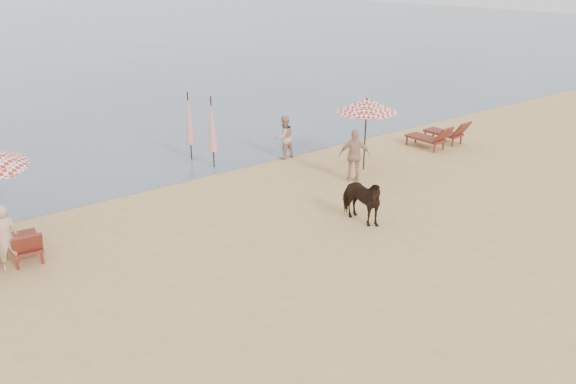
{
  "coord_description": "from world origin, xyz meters",
  "views": [
    {
      "loc": [
        -8.43,
        -6.18,
        6.75
      ],
      "look_at": [
        0.0,
        5.0,
        1.1
      ],
      "focal_mm": 35.0,
      "sensor_mm": 36.0,
      "label": 1
    }
  ],
  "objects_px": {
    "lounger_cluster_right": "(440,135)",
    "umbrella_closed_right": "(212,125)",
    "beachgoer_right_a": "(284,137)",
    "cow": "(360,200)",
    "umbrella_closed_left": "(189,119)",
    "beachgoer_left": "(5,238)",
    "beachgoer_right_b": "(355,156)",
    "umbrella_open_right": "(367,105)"
  },
  "relations": [
    {
      "from": "beachgoer_right_a",
      "to": "umbrella_closed_left",
      "type": "bearing_deg",
      "value": -31.53
    },
    {
      "from": "cow",
      "to": "beachgoer_right_b",
      "type": "height_order",
      "value": "beachgoer_right_b"
    },
    {
      "from": "cow",
      "to": "umbrella_open_right",
      "type": "bearing_deg",
      "value": 41.88
    },
    {
      "from": "cow",
      "to": "lounger_cluster_right",
      "type": "bearing_deg",
      "value": 21.29
    },
    {
      "from": "beachgoer_right_b",
      "to": "beachgoer_right_a",
      "type": "bearing_deg",
      "value": -41.78
    },
    {
      "from": "beachgoer_right_b",
      "to": "beachgoer_left",
      "type": "bearing_deg",
      "value": 38.21
    },
    {
      "from": "umbrella_open_right",
      "to": "beachgoer_right_a",
      "type": "relative_size",
      "value": 1.58
    },
    {
      "from": "beachgoer_right_b",
      "to": "umbrella_open_right",
      "type": "bearing_deg",
      "value": -108.38
    },
    {
      "from": "umbrella_open_right",
      "to": "beachgoer_right_b",
      "type": "relative_size",
      "value": 1.44
    },
    {
      "from": "umbrella_closed_left",
      "to": "cow",
      "type": "xyz_separation_m",
      "value": [
        1.19,
        -7.77,
        -0.89
      ]
    },
    {
      "from": "umbrella_closed_left",
      "to": "umbrella_closed_right",
      "type": "relative_size",
      "value": 0.99
    },
    {
      "from": "cow",
      "to": "beachgoer_right_b",
      "type": "relative_size",
      "value": 0.91
    },
    {
      "from": "lounger_cluster_right",
      "to": "beachgoer_left",
      "type": "xyz_separation_m",
      "value": [
        -16.16,
        -0.32,
        0.38
      ]
    },
    {
      "from": "umbrella_closed_right",
      "to": "beachgoer_right_a",
      "type": "relative_size",
      "value": 1.59
    },
    {
      "from": "umbrella_closed_right",
      "to": "beachgoer_right_b",
      "type": "height_order",
      "value": "umbrella_closed_right"
    },
    {
      "from": "umbrella_closed_right",
      "to": "beachgoer_left",
      "type": "relative_size",
      "value": 1.52
    },
    {
      "from": "umbrella_open_right",
      "to": "beachgoer_left",
      "type": "height_order",
      "value": "umbrella_open_right"
    },
    {
      "from": "lounger_cluster_right",
      "to": "umbrella_closed_right",
      "type": "xyz_separation_m",
      "value": [
        -8.58,
        3.17,
        1.12
      ]
    },
    {
      "from": "umbrella_closed_left",
      "to": "cow",
      "type": "relative_size",
      "value": 1.57
    },
    {
      "from": "umbrella_closed_left",
      "to": "beachgoer_left",
      "type": "height_order",
      "value": "umbrella_closed_left"
    },
    {
      "from": "lounger_cluster_right",
      "to": "cow",
      "type": "relative_size",
      "value": 1.22
    },
    {
      "from": "beachgoer_left",
      "to": "lounger_cluster_right",
      "type": "bearing_deg",
      "value": -177.66
    },
    {
      "from": "umbrella_open_right",
      "to": "beachgoer_right_b",
      "type": "height_order",
      "value": "umbrella_open_right"
    },
    {
      "from": "umbrella_closed_left",
      "to": "beachgoer_left",
      "type": "distance_m",
      "value": 8.76
    },
    {
      "from": "umbrella_open_right",
      "to": "cow",
      "type": "bearing_deg",
      "value": -160.56
    },
    {
      "from": "lounger_cluster_right",
      "to": "beachgoer_right_a",
      "type": "distance_m",
      "value": 6.44
    },
    {
      "from": "lounger_cluster_right",
      "to": "beachgoer_right_a",
      "type": "relative_size",
      "value": 1.23
    },
    {
      "from": "umbrella_closed_right",
      "to": "beachgoer_right_b",
      "type": "xyz_separation_m",
      "value": [
        3.09,
        -4.02,
        -0.7
      ]
    },
    {
      "from": "lounger_cluster_right",
      "to": "umbrella_open_right",
      "type": "distance_m",
      "value": 4.79
    },
    {
      "from": "beachgoer_left",
      "to": "beachgoer_right_b",
      "type": "xyz_separation_m",
      "value": [
        10.67,
        -0.52,
        0.05
      ]
    },
    {
      "from": "umbrella_open_right",
      "to": "beachgoer_left",
      "type": "relative_size",
      "value": 1.52
    },
    {
      "from": "lounger_cluster_right",
      "to": "umbrella_closed_left",
      "type": "relative_size",
      "value": 0.78
    },
    {
      "from": "umbrella_closed_right",
      "to": "cow",
      "type": "relative_size",
      "value": 1.58
    },
    {
      "from": "lounger_cluster_right",
      "to": "beachgoer_right_b",
      "type": "bearing_deg",
      "value": -174.47
    },
    {
      "from": "umbrella_closed_left",
      "to": "beachgoer_left",
      "type": "bearing_deg",
      "value": -147.13
    },
    {
      "from": "cow",
      "to": "umbrella_closed_right",
      "type": "bearing_deg",
      "value": 95.76
    },
    {
      "from": "umbrella_closed_right",
      "to": "beachgoer_left",
      "type": "xyz_separation_m",
      "value": [
        -7.58,
        -3.49,
        -0.74
      ]
    },
    {
      "from": "umbrella_open_right",
      "to": "cow",
      "type": "height_order",
      "value": "umbrella_open_right"
    },
    {
      "from": "umbrella_open_right",
      "to": "beachgoer_right_a",
      "type": "distance_m",
      "value": 3.46
    },
    {
      "from": "umbrella_closed_left",
      "to": "beachgoer_right_a",
      "type": "distance_m",
      "value": 3.56
    },
    {
      "from": "umbrella_closed_left",
      "to": "beachgoer_right_a",
      "type": "height_order",
      "value": "umbrella_closed_left"
    },
    {
      "from": "cow",
      "to": "beachgoer_right_a",
      "type": "relative_size",
      "value": 1.0
    }
  ]
}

